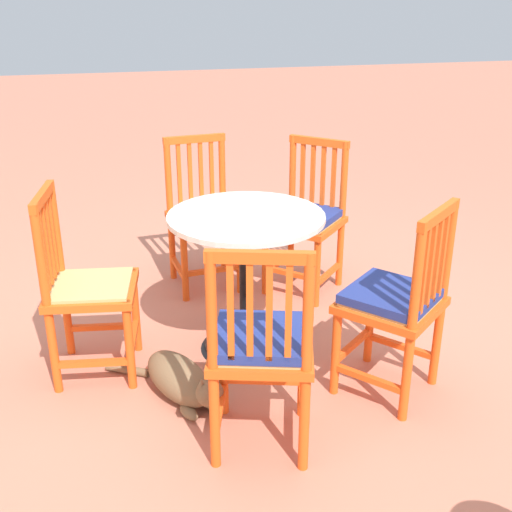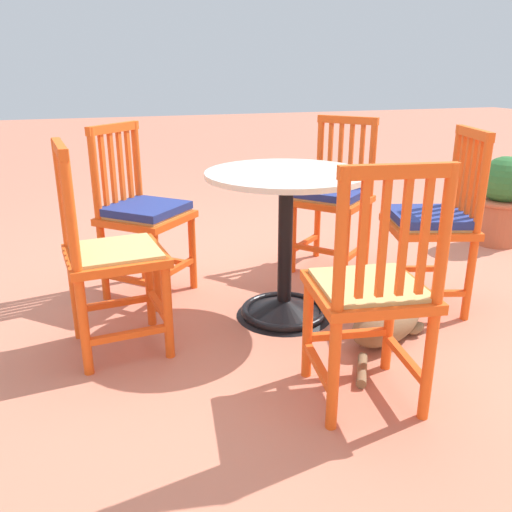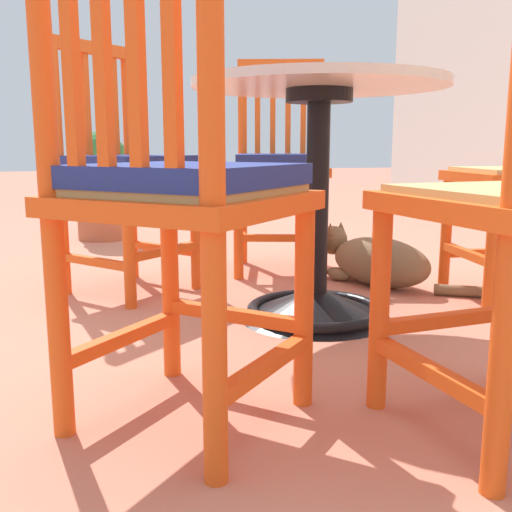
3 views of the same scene
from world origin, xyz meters
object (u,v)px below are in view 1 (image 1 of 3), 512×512
(orange_chair_tucked_in, at_px, (203,218))
(orange_chair_by_planter, at_px, (86,290))
(tabby_cat, at_px, (183,382))
(orange_chair_facing_out, at_px, (306,220))
(cafe_table, at_px, (247,298))
(orange_chair_near_fence, at_px, (395,303))
(orange_chair_at_corner, at_px, (261,348))

(orange_chair_tucked_in, xyz_separation_m, orange_chair_by_planter, (-0.85, 0.70, 0.00))
(orange_chair_by_planter, xyz_separation_m, tabby_cat, (-0.36, -0.39, -0.34))
(orange_chair_by_planter, bearing_deg, orange_chair_facing_out, -63.86)
(cafe_table, xyz_separation_m, orange_chair_near_fence, (-0.53, -0.55, 0.16))
(orange_chair_near_fence, relative_size, tabby_cat, 1.49)
(orange_chair_near_fence, distance_m, tabby_cat, 1.01)
(tabby_cat, bearing_deg, orange_chair_at_corner, -144.02)
(cafe_table, relative_size, orange_chair_by_planter, 0.83)
(orange_chair_at_corner, height_order, orange_chair_tucked_in, same)
(orange_chair_near_fence, distance_m, orange_chair_tucked_in, 1.49)
(orange_chair_near_fence, xyz_separation_m, orange_chair_facing_out, (1.14, 0.04, 0.00))
(orange_chair_tucked_in, bearing_deg, orange_chair_by_planter, 140.55)
(orange_chair_tucked_in, height_order, orange_chair_by_planter, same)
(orange_chair_at_corner, xyz_separation_m, orange_chair_by_planter, (0.72, 0.65, -0.01))
(cafe_table, relative_size, orange_chair_tucked_in, 0.83)
(orange_chair_at_corner, distance_m, orange_chair_near_fence, 0.70)
(orange_chair_by_planter, height_order, tabby_cat, orange_chair_by_planter)
(orange_chair_tucked_in, bearing_deg, orange_chair_facing_out, -110.42)
(tabby_cat, bearing_deg, orange_chair_by_planter, 47.29)
(cafe_table, distance_m, orange_chair_facing_out, 0.81)
(orange_chair_near_fence, xyz_separation_m, orange_chair_tucked_in, (1.36, 0.62, -0.01))
(tabby_cat, bearing_deg, orange_chair_near_fence, -99.18)
(cafe_table, height_order, tabby_cat, cafe_table)
(cafe_table, xyz_separation_m, orange_chair_by_planter, (-0.02, 0.77, 0.15))
(orange_chair_at_corner, bearing_deg, cafe_table, -9.10)
(orange_chair_near_fence, distance_m, orange_chair_by_planter, 1.42)
(tabby_cat, bearing_deg, orange_chair_facing_out, -42.29)
(orange_chair_at_corner, relative_size, orange_chair_facing_out, 1.00)
(cafe_table, xyz_separation_m, tabby_cat, (-0.38, 0.39, -0.19))
(orange_chair_facing_out, height_order, tabby_cat, orange_chair_facing_out)
(orange_chair_near_fence, xyz_separation_m, orange_chair_by_planter, (0.51, 1.32, -0.01))
(orange_chair_facing_out, xyz_separation_m, orange_chair_by_planter, (-0.63, 1.28, -0.01))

